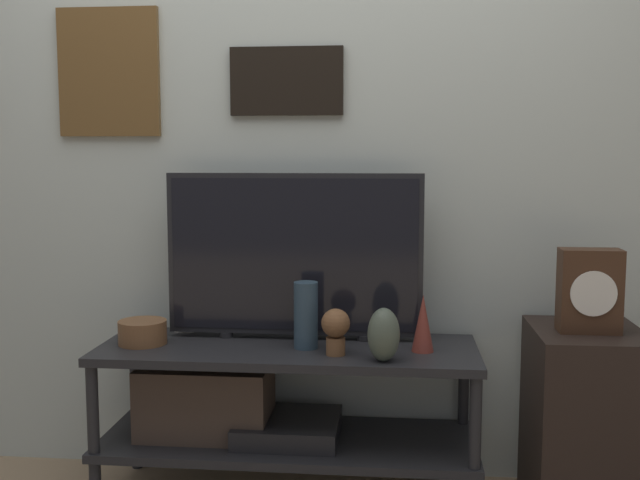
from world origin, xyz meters
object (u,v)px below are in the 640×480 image
Objects in this scene: vase_tall_ceramic at (306,315)px; vase_slim_bronze at (423,323)px; vase_wide_bowl at (143,332)px; candle_jar at (185,316)px; television at (294,255)px; decorative_bust at (336,328)px; mantel_clock at (590,291)px; vase_urn_stoneware at (384,335)px.

vase_tall_ceramic is 1.18× the size of vase_slim_bronze.
candle_jar reaches higher than vase_wide_bowl.
television is at bearing 114.70° from vase_tall_ceramic.
television reaches higher than decorative_bust.
television reaches higher than mantel_clock.
vase_tall_ceramic reaches higher than vase_urn_stoneware.
vase_tall_ceramic is 0.95m from mantel_clock.
vase_wide_bowl is 0.61× the size of mantel_clock.
vase_wide_bowl is 0.70m from decorative_bust.
decorative_bust is at bearing -35.79° from vase_tall_ceramic.
vase_slim_bronze is at bearing 46.58° from vase_urn_stoneware.
television is 5.41× the size of vase_wide_bowl.
vase_slim_bronze is 0.91m from candle_jar.
vase_wide_bowl is at bearing -179.88° from mantel_clock.
television reaches higher than vase_wide_bowl.
television is 0.52m from vase_slim_bronze.
vase_tall_ceramic is 0.53m from candle_jar.
mantel_clock is at bearing -8.28° from candle_jar.
vase_urn_stoneware is at bearing -21.53° from decorative_bust.
television is at bearing 129.43° from decorative_bust.
vase_urn_stoneware is 1.12× the size of decorative_bust.
candle_jar is at bearing 65.75° from vase_wide_bowl.
vase_urn_stoneware is at bearing -133.42° from vase_slim_bronze.
mantel_clock is at bearing 0.12° from vase_wide_bowl.
vase_wide_bowl is (-0.58, -0.00, -0.07)m from vase_tall_ceramic.
vase_urn_stoneware is at bearing -39.09° from television.
vase_slim_bronze is 0.70× the size of mantel_clock.
mantel_clock reaches higher than vase_tall_ceramic.
candle_jar is 1.45m from mantel_clock.
television is 1.01m from mantel_clock.
decorative_bust is at bearing -50.57° from television.
television is at bearing 13.30° from vase_wide_bowl.
mantel_clock reaches higher than candle_jar.
vase_wide_bowl is 1.09× the size of decorative_bust.
television is at bearing 140.91° from vase_urn_stoneware.
television is 4.70× the size of vase_slim_bronze.
vase_wide_bowl is 0.97× the size of vase_urn_stoneware.
mantel_clock is (1.43, -0.21, 0.16)m from candle_jar.
television is 0.34m from decorative_bust.
television is 5.89× the size of decorative_bust.
candle_jar is at bearing 156.60° from vase_tall_ceramic.
decorative_bust is at bearing -165.65° from vase_slim_bronze.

